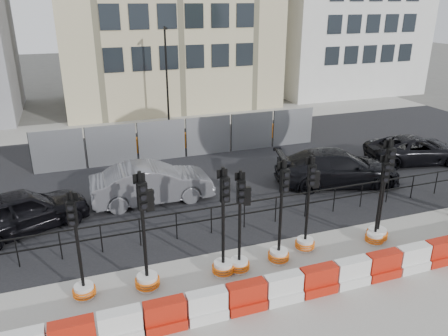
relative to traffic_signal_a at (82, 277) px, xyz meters
name	(u,v)px	position (x,y,z in m)	size (l,w,h in m)	color
ground	(258,245)	(5.46, 0.90, -0.64)	(120.00, 120.00, 0.00)	#51514C
sidewalk_near	(304,300)	(5.46, -2.10, -0.63)	(40.00, 6.00, 0.02)	gray
road	(197,170)	(5.46, 7.90, -0.63)	(40.00, 14.00, 0.03)	black
sidewalk_far	(158,123)	(5.46, 16.90, -0.63)	(40.00, 4.00, 0.02)	gray
kerb_railing	(244,210)	(5.46, 2.10, 0.04)	(18.00, 0.04, 1.00)	black
heras_fencing	(192,139)	(6.02, 10.77, 0.01)	(14.33, 1.72, 2.00)	gray
lamp_post_far	(167,74)	(5.96, 15.89, 2.58)	(0.12, 0.56, 6.00)	black
barrier_row	(301,285)	(5.46, -1.90, -0.28)	(16.75, 0.50, 0.80)	red
traffic_signal_a	(82,277)	(0.00, 0.00, 0.00)	(0.61, 0.61, 3.12)	white
traffic_signal_b	(147,263)	(1.68, -0.18, 0.19)	(0.69, 0.69, 3.48)	white
traffic_signal_c	(223,254)	(3.85, -0.25, 0.04)	(0.66, 0.66, 3.33)	white
traffic_signal_d	(240,249)	(4.35, -0.26, 0.11)	(0.62, 0.62, 3.17)	white
traffic_signal_e	(279,242)	(5.65, -0.20, 0.04)	(0.65, 0.65, 3.31)	white
traffic_signal_f	(307,229)	(6.75, 0.14, 0.11)	(0.63, 0.63, 3.18)	white
traffic_signal_g	(376,226)	(9.08, -0.28, 0.00)	(0.61, 0.61, 3.10)	white
traffic_signal_h	(379,221)	(9.27, -0.15, 0.08)	(0.69, 0.69, 3.52)	white
car_a	(21,211)	(-1.76, 4.44, 0.11)	(4.79, 3.36, 1.51)	black
car_b	(152,183)	(2.89, 5.32, 0.13)	(4.70, 1.66, 1.55)	#57575D
car_c	(337,168)	(10.65, 4.35, 0.12)	(5.65, 3.36, 1.53)	black
car_d	(416,150)	(15.77, 5.42, 0.01)	(5.07, 3.06, 1.32)	black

